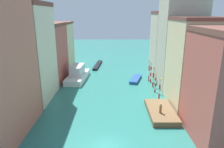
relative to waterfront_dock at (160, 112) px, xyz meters
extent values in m
plane|color=#28756B|center=(-7.94, 16.30, -0.40)|extent=(154.00, 154.00, 0.00)
cube|color=beige|center=(-21.77, 6.18, 7.46)|extent=(7.39, 9.91, 15.73)
cube|color=brown|center=(-21.77, 6.18, 15.70)|extent=(7.54, 10.11, 0.75)
cube|color=#B25147|center=(-21.77, 16.28, 5.61)|extent=(7.39, 10.03, 12.02)
cube|color=brown|center=(-21.77, 16.28, 11.97)|extent=(7.54, 10.23, 0.70)
cube|color=beige|center=(-21.77, 25.82, 5.62)|extent=(7.39, 8.72, 12.05)
cube|color=brown|center=(-21.77, 25.82, 11.92)|extent=(7.54, 8.89, 0.54)
cube|color=beige|center=(5.90, 3.56, 6.41)|extent=(7.39, 9.00, 13.62)
cube|color=brown|center=(5.90, 3.56, 13.47)|extent=(7.54, 9.18, 0.51)
cube|color=#BCB299|center=(5.90, 12.11, 10.12)|extent=(7.39, 7.56, 21.05)
cube|color=#BCB299|center=(5.90, 20.17, 6.85)|extent=(7.39, 8.15, 14.50)
cube|color=brown|center=(5.90, 20.17, 14.43)|extent=(7.54, 8.31, 0.65)
cube|color=brown|center=(0.00, 0.00, 0.00)|extent=(3.80, 7.84, 0.80)
cylinder|color=olive|center=(-0.38, -1.17, 0.99)|extent=(0.36, 0.36, 1.18)
sphere|color=tan|center=(-0.38, -1.17, 1.71)|extent=(0.26, 0.26, 0.26)
cylinder|color=red|center=(1.03, 5.92, 0.04)|extent=(0.26, 0.26, 0.89)
cylinder|color=white|center=(1.03, 5.92, 0.93)|extent=(0.26, 0.26, 0.89)
cylinder|color=red|center=(1.03, 5.92, 1.82)|extent=(0.26, 0.26, 0.89)
cylinder|color=white|center=(1.03, 5.92, 2.70)|extent=(0.26, 0.26, 0.89)
sphere|color=gold|center=(1.03, 5.92, 3.25)|extent=(0.28, 0.28, 0.28)
cylinder|color=red|center=(0.92, 9.03, -0.11)|extent=(0.28, 0.28, 0.59)
cylinder|color=white|center=(0.92, 9.03, 0.48)|extent=(0.28, 0.28, 0.59)
cylinder|color=red|center=(0.92, 9.03, 1.07)|extent=(0.28, 0.28, 0.59)
cylinder|color=white|center=(0.92, 9.03, 1.66)|extent=(0.28, 0.28, 0.59)
cylinder|color=red|center=(0.92, 9.03, 2.24)|extent=(0.28, 0.28, 0.59)
cylinder|color=white|center=(0.92, 9.03, 2.83)|extent=(0.28, 0.28, 0.59)
sphere|color=gold|center=(0.92, 9.03, 3.24)|extent=(0.31, 0.31, 0.31)
cylinder|color=red|center=(1.08, 11.94, 0.11)|extent=(0.29, 0.29, 1.01)
cylinder|color=white|center=(1.08, 11.94, 1.12)|extent=(0.29, 0.29, 1.01)
cylinder|color=red|center=(1.08, 11.94, 2.14)|extent=(0.29, 0.29, 1.01)
cylinder|color=white|center=(1.08, 11.94, 3.15)|extent=(0.29, 0.29, 1.01)
sphere|color=gold|center=(1.08, 11.94, 3.78)|extent=(0.32, 0.32, 0.32)
cylinder|color=red|center=(1.12, 15.05, -0.05)|extent=(0.29, 0.29, 0.71)
cylinder|color=white|center=(1.12, 15.05, 0.66)|extent=(0.29, 0.29, 0.71)
cylinder|color=red|center=(1.12, 15.05, 1.36)|extent=(0.29, 0.29, 0.71)
cylinder|color=white|center=(1.12, 15.05, 2.07)|extent=(0.29, 0.29, 0.71)
cylinder|color=red|center=(1.12, 15.05, 2.77)|extent=(0.29, 0.29, 0.71)
cylinder|color=white|center=(1.12, 15.05, 3.48)|extent=(0.29, 0.29, 0.71)
sphere|color=gold|center=(1.12, 15.05, 3.95)|extent=(0.32, 0.32, 0.32)
cylinder|color=red|center=(0.90, 15.99, 0.19)|extent=(0.26, 0.26, 1.18)
cylinder|color=white|center=(0.90, 15.99, 1.37)|extent=(0.26, 0.26, 1.18)
cylinder|color=red|center=(0.90, 15.99, 2.55)|extent=(0.26, 0.26, 1.18)
cylinder|color=white|center=(0.90, 15.99, 3.74)|extent=(0.26, 0.26, 1.18)
sphere|color=gold|center=(0.90, 15.99, 4.43)|extent=(0.29, 0.29, 0.29)
cube|color=white|center=(-15.24, 16.93, 0.22)|extent=(4.54, 10.69, 1.25)
cube|color=silver|center=(-15.24, 16.93, 1.90)|extent=(2.84, 5.54, 2.10)
cube|color=black|center=(-11.54, 29.79, -0.14)|extent=(2.16, 10.51, 0.53)
cube|color=#234C93|center=(-1.98, 16.41, -0.09)|extent=(3.46, 6.53, 0.61)
camera|label=1|loc=(-7.37, -28.12, 14.18)|focal=33.00mm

